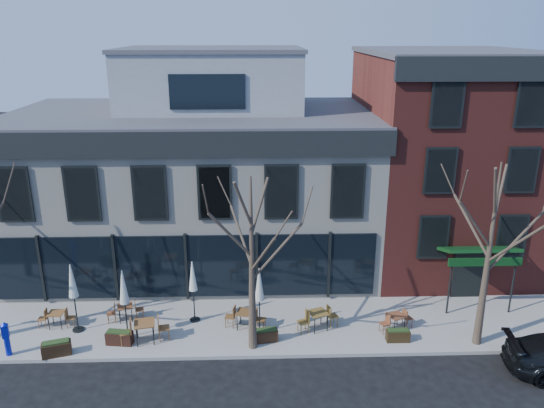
{
  "coord_description": "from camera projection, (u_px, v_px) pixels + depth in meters",
  "views": [
    {
      "loc": [
        3.17,
        -22.08,
        12.21
      ],
      "look_at": [
        3.95,
        2.0,
        4.16
      ],
      "focal_mm": 35.0,
      "sensor_mm": 36.0,
      "label": 1
    }
  ],
  "objects": [
    {
      "name": "ground",
      "position": [
        189.0,
        303.0,
        24.7
      ],
      "size": [
        120.0,
        120.0,
        0.0
      ],
      "primitive_type": "plane",
      "color": "black",
      "rests_on": "ground"
    },
    {
      "name": "sidewalk_front",
      "position": [
        259.0,
        325.0,
        22.74
      ],
      "size": [
        33.5,
        4.7,
        0.15
      ],
      "primitive_type": "cube",
      "color": "gray",
      "rests_on": "ground"
    },
    {
      "name": "sidewalk_side",
      "position": [
        2.0,
        253.0,
        30.02
      ],
      "size": [
        4.5,
        12.0,
        0.15
      ],
      "primitive_type": "cube",
      "color": "gray",
      "rests_on": "ground"
    },
    {
      "name": "corner_building",
      "position": [
        197.0,
        176.0,
        28.01
      ],
      "size": [
        18.39,
        10.39,
        11.1
      ],
      "color": "silver",
      "rests_on": "ground"
    },
    {
      "name": "red_brick_building",
      "position": [
        441.0,
        158.0,
        28.04
      ],
      "size": [
        8.2,
        11.78,
        11.18
      ],
      "color": "maroon",
      "rests_on": "ground"
    },
    {
      "name": "tree_mid",
      "position": [
        252.0,
        263.0,
        19.89
      ],
      "size": [
        3.5,
        3.55,
        7.04
      ],
      "color": "#382B21",
      "rests_on": "sidewalk_front"
    },
    {
      "name": "tree_right",
      "position": [
        489.0,
        255.0,
        20.09
      ],
      "size": [
        3.72,
        3.77,
        7.48
      ],
      "color": "#382B21",
      "rests_on": "sidewalk_front"
    },
    {
      "name": "call_box",
      "position": [
        6.0,
        338.0,
        20.3
      ],
      "size": [
        0.29,
        0.29,
        1.45
      ],
      "color": "#0C16A8",
      "rests_on": "sidewalk_front"
    },
    {
      "name": "cafe_set_0",
      "position": [
        57.0,
        318.0,
        22.34
      ],
      "size": [
        1.57,
        0.64,
        0.82
      ],
      "color": "brown",
      "rests_on": "sidewalk_front"
    },
    {
      "name": "cafe_set_1",
      "position": [
        125.0,
        311.0,
        22.87
      ],
      "size": [
        1.63,
        0.78,
        0.83
      ],
      "color": "brown",
      "rests_on": "sidewalk_front"
    },
    {
      "name": "cafe_set_2",
      "position": [
        145.0,
        330.0,
        21.25
      ],
      "size": [
        2.05,
        0.94,
        1.05
      ],
      "color": "brown",
      "rests_on": "sidewalk_front"
    },
    {
      "name": "cafe_set_3",
      "position": [
        245.0,
        318.0,
        22.25
      ],
      "size": [
        1.82,
        0.85,
        0.93
      ],
      "color": "brown",
      "rests_on": "sidewalk_front"
    },
    {
      "name": "cafe_set_4",
      "position": [
        318.0,
        318.0,
        22.16
      ],
      "size": [
        1.87,
        1.05,
        0.96
      ],
      "color": "brown",
      "rests_on": "sidewalk_front"
    },
    {
      "name": "cafe_set_5",
      "position": [
        396.0,
        320.0,
        22.15
      ],
      "size": [
        1.59,
        0.92,
        0.82
      ],
      "color": "brown",
      "rests_on": "sidewalk_front"
    },
    {
      "name": "umbrella_0",
      "position": [
        72.0,
        285.0,
        21.53
      ],
      "size": [
        0.48,
        0.48,
        3.02
      ],
      "color": "black",
      "rests_on": "sidewalk_front"
    },
    {
      "name": "umbrella_1",
      "position": [
        124.0,
        291.0,
        21.04
      ],
      "size": [
        0.48,
        0.48,
        3.0
      ],
      "color": "black",
      "rests_on": "sidewalk_front"
    },
    {
      "name": "umbrella_2",
      "position": [
        193.0,
        279.0,
        22.34
      ],
      "size": [
        0.44,
        0.44,
        2.78
      ],
      "color": "black",
      "rests_on": "sidewalk_front"
    },
    {
      "name": "umbrella_3",
      "position": [
        259.0,
        288.0,
        21.35
      ],
      "size": [
        0.47,
        0.47,
        2.95
      ],
      "color": "black",
      "rests_on": "sidewalk_front"
    },
    {
      "name": "planter_0",
      "position": [
        56.0,
        348.0,
        20.43
      ],
      "size": [
        1.15,
        0.72,
        0.6
      ],
      "color": "black",
      "rests_on": "sidewalk_front"
    },
    {
      "name": "planter_1",
      "position": [
        120.0,
        337.0,
        21.17
      ],
      "size": [
        1.09,
        0.55,
        0.58
      ],
      "color": "black",
      "rests_on": "sidewalk_front"
    },
    {
      "name": "planter_2",
      "position": [
        266.0,
        335.0,
        21.35
      ],
      "size": [
        1.04,
        0.54,
        0.55
      ],
      "color": "black",
      "rests_on": "sidewalk_front"
    },
    {
      "name": "planter_3",
      "position": [
        398.0,
        335.0,
        21.38
      ],
      "size": [
        0.94,
        0.38,
        0.52
      ],
      "color": "black",
      "rests_on": "sidewalk_front"
    }
  ]
}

